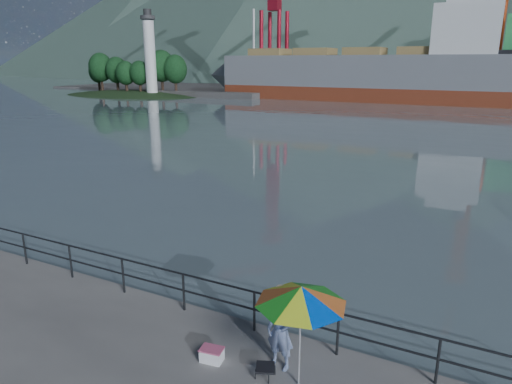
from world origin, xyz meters
The scene contains 10 objects.
harbor_water centered at (0.00, 130.00, 0.00)m, with size 500.00×280.00×0.00m, color slate.
far_dock centered at (10.00, 93.00, 0.00)m, with size 200.00×40.00×0.40m, color #514F4C.
guardrail centered at (0.00, 1.70, 0.52)m, with size 22.00×0.06×1.03m.
lighthouse_islet centered at (-54.97, 61.99, 0.26)m, with size 48.00×26.40×19.20m.
fisherman centered at (4.08, 0.78, 0.84)m, with size 0.61×0.40×1.67m, color #27488F.
beach_umbrella centered at (4.62, 0.45, 1.94)m, with size 2.02×2.02×2.12m.
folding_stool centered at (3.95, 0.34, 0.13)m, with size 0.49×0.49×0.24m.
cooler_bag centered at (2.72, 0.29, 0.13)m, with size 0.46×0.31×0.27m, color white.
fishing_rod centered at (4.04, 2.12, 0.00)m, with size 0.02×0.02×2.34m, color black.
bulk_carrier centered at (-10.67, 70.00, 4.19)m, with size 47.39×8.20×14.50m.
Camera 1 is at (7.33, -6.63, 6.08)m, focal length 32.00 mm.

